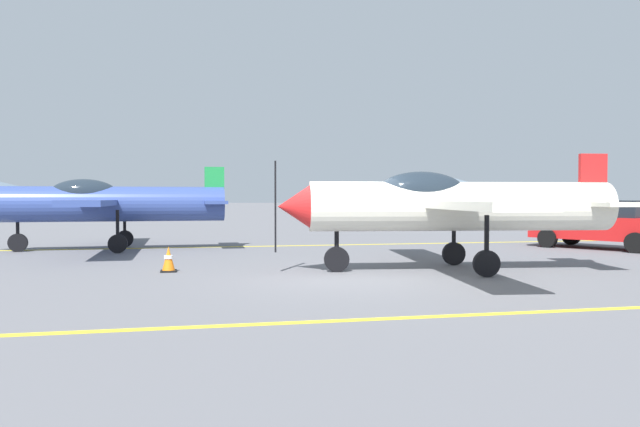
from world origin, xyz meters
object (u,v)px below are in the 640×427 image
Objects in this scene: airplane_mid at (104,203)px; traffic_cone_front at (169,259)px; car_sedan at (602,224)px; airplane_near at (448,205)px.

airplane_mid is 6.77m from traffic_cone_front.
airplane_near is at bearing -148.91° from car_sedan.
airplane_near is at bearing -40.55° from airplane_mid.
airplane_near is 1.01× the size of airplane_mid.
airplane_mid is 1.98× the size of car_sedan.
traffic_cone_front is at bearing 169.89° from airplane_near.
airplane_mid is 16.48m from car_sedan.
airplane_near is 1.99× the size of car_sedan.
car_sedan reaches higher than traffic_cone_front.
airplane_mid reaches higher than car_sedan.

